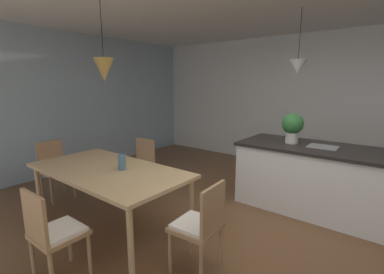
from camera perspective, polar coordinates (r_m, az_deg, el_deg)
The scene contains 13 objects.
ground_plane at distance 3.27m, azimuth 12.77°, elevation -21.49°, with size 10.00×8.40×0.04m, color brown.
wall_back_kitchen at distance 5.90m, azimuth 27.28°, elevation 6.24°, with size 10.00×0.12×2.70m, color white.
window_wall_left_glazing at distance 5.78m, azimuth -25.97°, elevation 6.27°, with size 0.06×8.40×2.70m, color #9EB7C6.
dining_table at distance 3.44m, azimuth -17.17°, elevation -7.30°, with size 2.01×1.03×0.73m.
chair_kitchen_end at distance 2.59m, azimuth 1.76°, elevation -17.83°, with size 0.43×0.43×0.87m.
chair_far_left at distance 4.36m, azimuth -10.87°, elevation -5.80°, with size 0.43×0.43×0.87m.
chair_window_end at distance 4.65m, azimuth -26.80°, elevation -5.73°, with size 0.41×0.41×0.87m.
chair_near_right at distance 2.75m, azimuth -27.14°, elevation -17.28°, with size 0.41×0.41×0.87m.
kitchen_island at distance 4.11m, azimuth 25.60°, elevation -7.95°, with size 2.21×0.95×0.91m.
pendant_over_table at distance 3.40m, azimuth -17.98°, elevation 13.30°, with size 0.23×0.23×0.95m.
pendant_over_island_main at distance 4.02m, azimuth 21.30°, elevation 13.54°, with size 0.22×0.22×0.85m.
potted_plant_on_island at distance 4.06m, azimuth 20.33°, elevation 2.20°, with size 0.29×0.29×0.42m.
vase_on_dining_table at distance 3.31m, azimuth -14.49°, elevation -5.14°, with size 0.09×0.09×0.18m.
Camera 1 is at (1.13, -2.52, 1.73)m, focal length 25.43 mm.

